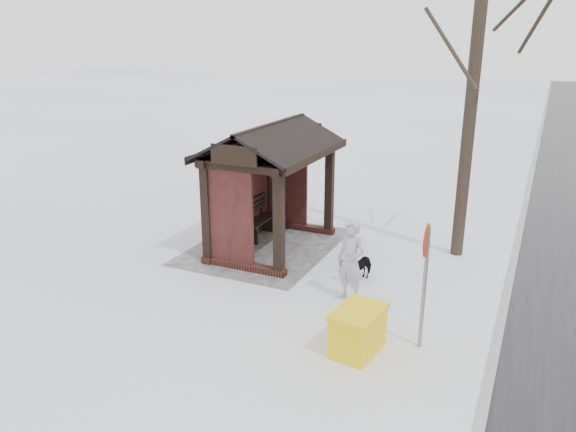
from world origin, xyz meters
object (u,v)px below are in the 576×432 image
Objects in this scene: pedestrian at (351,261)px; road_sign at (425,259)px; grit_bin at (358,330)px; dog at (358,265)px; bus_shelter at (266,161)px.

road_sign is at bearing -15.95° from pedestrian.
dog is at bearing -153.92° from grit_bin.
bus_shelter is at bearing -127.25° from road_sign.
pedestrian is 1.16m from dog.
pedestrian is at bearing -149.33° from grit_bin.
grit_bin is at bearing -58.88° from road_sign.
bus_shelter reaches higher than road_sign.
bus_shelter reaches higher than pedestrian.
grit_bin is (2.77, 0.91, 0.07)m from dog.
grit_bin is at bearing -54.20° from dog.
grit_bin is at bearing 43.91° from bus_shelter.
grit_bin is (3.70, 3.56, -1.77)m from bus_shelter.
bus_shelter is at bearing 178.43° from dog.
grit_bin is (1.74, 0.73, -0.45)m from pedestrian.
bus_shelter reaches higher than dog.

